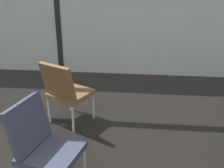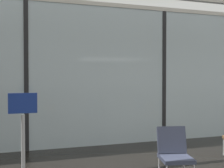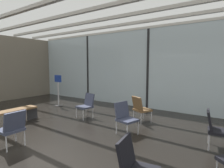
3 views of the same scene
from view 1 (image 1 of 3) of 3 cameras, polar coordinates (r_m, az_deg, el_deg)
lounge_chair_0 at (r=3.55m, az=-9.67°, el=-1.10°), size 0.67×0.69×0.87m
lounge_chair_5 at (r=2.55m, az=-14.30°, el=-11.66°), size 0.63×0.59×0.87m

